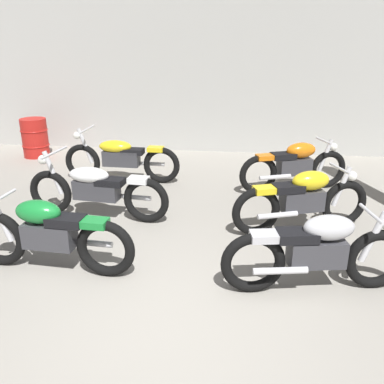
# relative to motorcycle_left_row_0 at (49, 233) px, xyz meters

# --- Properties ---
(ground_plane) EXTENTS (60.00, 60.00, 0.00)m
(ground_plane) POSITION_rel_motorcycle_left_row_0_xyz_m (1.44, -0.85, -0.46)
(ground_plane) COLOR gray
(back_wall) EXTENTS (12.97, 0.24, 3.60)m
(back_wall) POSITION_rel_motorcycle_left_row_0_xyz_m (1.44, 5.62, 1.34)
(back_wall) COLOR #B2B2AD
(back_wall) RESTS_ON ground
(motorcycle_left_row_0) EXTENTS (1.97, 0.48, 0.88)m
(motorcycle_left_row_0) POSITION_rel_motorcycle_left_row_0_xyz_m (0.00, 0.00, 0.00)
(motorcycle_left_row_0) COLOR black
(motorcycle_left_row_0) RESTS_ON ground
(motorcycle_left_row_1) EXTENTS (2.17, 0.68, 0.97)m
(motorcycle_left_row_1) POSITION_rel_motorcycle_left_row_0_xyz_m (0.01, 1.49, -0.01)
(motorcycle_left_row_1) COLOR black
(motorcycle_left_row_1) RESTS_ON ground
(motorcycle_left_row_2) EXTENTS (2.17, 0.68, 0.97)m
(motorcycle_left_row_2) POSITION_rel_motorcycle_left_row_0_xyz_m (-0.12, 3.15, -0.01)
(motorcycle_left_row_2) COLOR black
(motorcycle_left_row_2) RESTS_ON ground
(motorcycle_right_row_0) EXTENTS (1.96, 0.62, 0.88)m
(motorcycle_right_row_0) POSITION_rel_motorcycle_left_row_0_xyz_m (2.90, -0.02, 0.00)
(motorcycle_right_row_0) COLOR black
(motorcycle_right_row_0) RESTS_ON ground
(motorcycle_right_row_1) EXTENTS (1.89, 0.79, 0.88)m
(motorcycle_right_row_1) POSITION_rel_motorcycle_left_row_0_xyz_m (2.93, 1.43, 0.00)
(motorcycle_right_row_1) COLOR black
(motorcycle_right_row_1) RESTS_ON ground
(motorcycle_right_row_2) EXTENTS (1.88, 0.80, 0.88)m
(motorcycle_right_row_2) POSITION_rel_motorcycle_left_row_0_xyz_m (2.99, 3.03, 0.00)
(motorcycle_right_row_2) COLOR black
(motorcycle_right_row_2) RESTS_ON ground
(oil_drum) EXTENTS (0.59, 0.59, 0.85)m
(oil_drum) POSITION_rel_motorcycle_left_row_0_xyz_m (-2.50, 4.56, -0.03)
(oil_drum) COLOR red
(oil_drum) RESTS_ON ground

